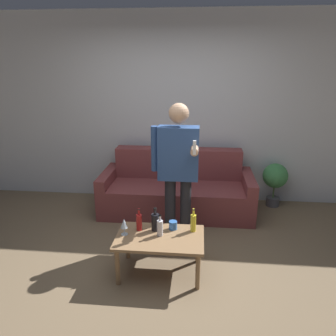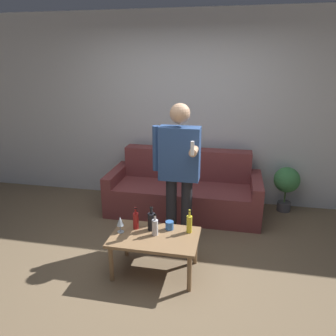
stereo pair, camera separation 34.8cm
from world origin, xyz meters
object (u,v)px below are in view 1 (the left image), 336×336
(couch, at_px, (177,190))
(person_standing_front, at_px, (178,165))
(coffee_table, at_px, (160,241))
(bottle_orange, at_px, (139,222))

(couch, distance_m, person_standing_front, 1.07)
(couch, height_order, person_standing_front, person_standing_front)
(couch, height_order, coffee_table, couch)
(coffee_table, distance_m, person_standing_front, 0.87)
(couch, height_order, bottle_orange, couch)
(coffee_table, relative_size, bottle_orange, 3.63)
(coffee_table, height_order, bottle_orange, bottle_orange)
(couch, relative_size, coffee_table, 2.42)
(couch, bearing_deg, coffee_table, -92.54)
(coffee_table, height_order, person_standing_front, person_standing_front)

